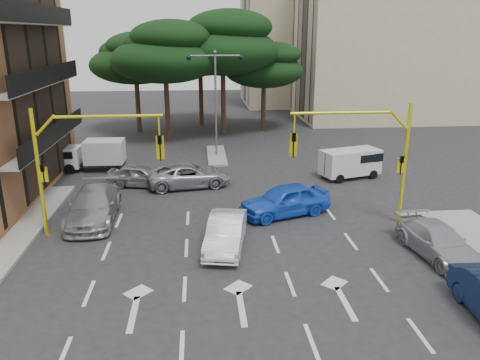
{
  "coord_description": "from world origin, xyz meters",
  "views": [
    {
      "loc": [
        -1.31,
        -19.06,
        9.14
      ],
      "look_at": [
        0.82,
        4.73,
        1.6
      ],
      "focal_mm": 35.0,
      "sensor_mm": 36.0,
      "label": 1
    }
  ],
  "objects_px": {
    "car_white_hatch": "(226,232)",
    "car_silver_parked": "(438,242)",
    "van_white": "(350,164)",
    "street_lamp_center": "(215,85)",
    "signal_mast_right": "(370,148)",
    "signal_mast_left": "(78,155)",
    "car_blue_compact": "(285,200)",
    "car_silver_wagon": "(94,205)",
    "box_truck_a": "(93,155)",
    "car_silver_cross_a": "(189,175)",
    "car_silver_cross_b": "(140,175)"
  },
  "relations": [
    {
      "from": "car_blue_compact",
      "to": "van_white",
      "type": "xyz_separation_m",
      "value": [
        5.43,
        6.15,
        0.14
      ]
    },
    {
      "from": "signal_mast_left",
      "to": "car_silver_wagon",
      "type": "distance_m",
      "value": 3.5
    },
    {
      "from": "car_silver_wagon",
      "to": "street_lamp_center",
      "type": "bearing_deg",
      "value": 59.82
    },
    {
      "from": "car_silver_wagon",
      "to": "box_truck_a",
      "type": "distance_m",
      "value": 9.46
    },
    {
      "from": "street_lamp_center",
      "to": "car_silver_cross_a",
      "type": "xyz_separation_m",
      "value": [
        -2.0,
        -7.25,
        -4.72
      ]
    },
    {
      "from": "box_truck_a",
      "to": "van_white",
      "type": "bearing_deg",
      "value": -99.58
    },
    {
      "from": "car_silver_wagon",
      "to": "car_silver_parked",
      "type": "height_order",
      "value": "car_silver_wagon"
    },
    {
      "from": "signal_mast_right",
      "to": "car_silver_wagon",
      "type": "bearing_deg",
      "value": 173.0
    },
    {
      "from": "car_silver_wagon",
      "to": "car_silver_parked",
      "type": "xyz_separation_m",
      "value": [
        15.42,
        -5.4,
        -0.13
      ]
    },
    {
      "from": "car_silver_wagon",
      "to": "car_silver_cross_a",
      "type": "height_order",
      "value": "car_silver_wagon"
    },
    {
      "from": "signal_mast_right",
      "to": "car_silver_wagon",
      "type": "height_order",
      "value": "signal_mast_right"
    },
    {
      "from": "street_lamp_center",
      "to": "car_silver_cross_a",
      "type": "relative_size",
      "value": 1.52
    },
    {
      "from": "signal_mast_right",
      "to": "signal_mast_left",
      "type": "xyz_separation_m",
      "value": [
        -13.61,
        0.0,
        0.0
      ]
    },
    {
      "from": "box_truck_a",
      "to": "street_lamp_center",
      "type": "bearing_deg",
      "value": -69.16
    },
    {
      "from": "signal_mast_right",
      "to": "box_truck_a",
      "type": "height_order",
      "value": "signal_mast_right"
    },
    {
      "from": "car_white_hatch",
      "to": "car_silver_parked",
      "type": "relative_size",
      "value": 0.94
    },
    {
      "from": "car_silver_cross_b",
      "to": "box_truck_a",
      "type": "bearing_deg",
      "value": 53.87
    },
    {
      "from": "signal_mast_right",
      "to": "car_silver_wagon",
      "type": "distance_m",
      "value": 13.97
    },
    {
      "from": "car_silver_wagon",
      "to": "car_silver_cross_b",
      "type": "xyz_separation_m",
      "value": [
        1.72,
        5.44,
        -0.11
      ]
    },
    {
      "from": "signal_mast_left",
      "to": "car_silver_cross_b",
      "type": "bearing_deg",
      "value": 75.73
    },
    {
      "from": "van_white",
      "to": "street_lamp_center",
      "type": "bearing_deg",
      "value": -143.24
    },
    {
      "from": "van_white",
      "to": "car_silver_wagon",
      "type": "bearing_deg",
      "value": -84.99
    },
    {
      "from": "van_white",
      "to": "box_truck_a",
      "type": "xyz_separation_m",
      "value": [
        -17.1,
        3.24,
        0.11
      ]
    },
    {
      "from": "street_lamp_center",
      "to": "car_silver_wagon",
      "type": "height_order",
      "value": "street_lamp_center"
    },
    {
      "from": "car_white_hatch",
      "to": "box_truck_a",
      "type": "relative_size",
      "value": 1.01
    },
    {
      "from": "car_silver_cross_b",
      "to": "van_white",
      "type": "xyz_separation_m",
      "value": [
        13.5,
        0.59,
        0.27
      ]
    },
    {
      "from": "street_lamp_center",
      "to": "car_blue_compact",
      "type": "distance_m",
      "value": 13.65
    },
    {
      "from": "van_white",
      "to": "car_blue_compact",
      "type": "bearing_deg",
      "value": -58.05
    },
    {
      "from": "street_lamp_center",
      "to": "car_silver_cross_b",
      "type": "bearing_deg",
      "value": -125.88
    },
    {
      "from": "car_white_hatch",
      "to": "car_silver_parked",
      "type": "bearing_deg",
      "value": -0.3
    },
    {
      "from": "car_silver_cross_a",
      "to": "signal_mast_right",
      "type": "bearing_deg",
      "value": -137.05
    },
    {
      "from": "signal_mast_right",
      "to": "street_lamp_center",
      "type": "height_order",
      "value": "street_lamp_center"
    },
    {
      "from": "signal_mast_left",
      "to": "car_blue_compact",
      "type": "relative_size",
      "value": 1.25
    },
    {
      "from": "car_blue_compact",
      "to": "box_truck_a",
      "type": "bearing_deg",
      "value": -148.61
    },
    {
      "from": "car_silver_wagon",
      "to": "box_truck_a",
      "type": "bearing_deg",
      "value": 99.85
    },
    {
      "from": "signal_mast_left",
      "to": "van_white",
      "type": "distance_m",
      "value": 17.38
    },
    {
      "from": "car_white_hatch",
      "to": "street_lamp_center",
      "type": "bearing_deg",
      "value": 99.31
    },
    {
      "from": "box_truck_a",
      "to": "car_white_hatch",
      "type": "bearing_deg",
      "value": -146.16
    },
    {
      "from": "car_silver_parked",
      "to": "car_silver_wagon",
      "type": "bearing_deg",
      "value": 153.6
    },
    {
      "from": "car_silver_cross_a",
      "to": "van_white",
      "type": "relative_size",
      "value": 1.34
    },
    {
      "from": "car_silver_cross_b",
      "to": "car_silver_parked",
      "type": "xyz_separation_m",
      "value": [
        13.7,
        -10.84,
        -0.02
      ]
    },
    {
      "from": "van_white",
      "to": "box_truck_a",
      "type": "bearing_deg",
      "value": -117.34
    },
    {
      "from": "signal_mast_left",
      "to": "car_silver_cross_a",
      "type": "relative_size",
      "value": 1.17
    },
    {
      "from": "signal_mast_right",
      "to": "car_silver_cross_a",
      "type": "xyz_separation_m",
      "value": [
        -8.8,
        6.76,
        -3.17
      ]
    },
    {
      "from": "street_lamp_center",
      "to": "car_silver_parked",
      "type": "distance_m",
      "value": 20.33
    },
    {
      "from": "car_silver_parked",
      "to": "van_white",
      "type": "distance_m",
      "value": 11.44
    },
    {
      "from": "box_truck_a",
      "to": "car_silver_wagon",
      "type": "bearing_deg",
      "value": -167.37
    },
    {
      "from": "car_blue_compact",
      "to": "car_white_hatch",
      "type": "bearing_deg",
      "value": -62.21
    },
    {
      "from": "car_blue_compact",
      "to": "car_silver_cross_a",
      "type": "distance_m",
      "value": 7.28
    },
    {
      "from": "signal_mast_left",
      "to": "car_silver_parked",
      "type": "xyz_separation_m",
      "value": [
        15.5,
        -3.74,
        -3.21
      ]
    }
  ]
}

